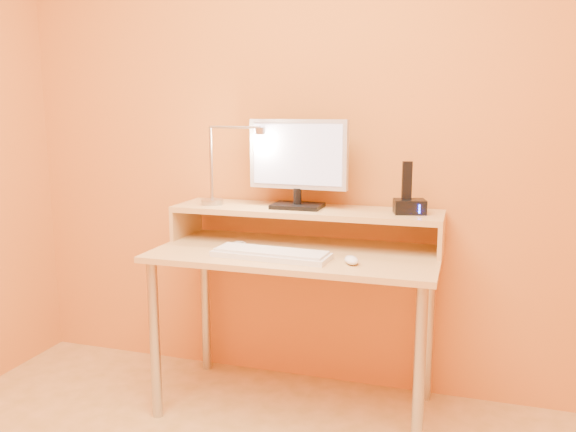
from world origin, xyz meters
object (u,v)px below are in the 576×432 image
(monitor_panel, at_px, (298,154))
(lamp_base, at_px, (212,202))
(keyboard, at_px, (271,255))
(mouse, at_px, (351,260))
(phone_dock, at_px, (410,207))
(remote_control, at_px, (233,248))

(monitor_panel, distance_m, lamp_base, 0.46)
(monitor_panel, relative_size, keyboard, 0.93)
(lamp_base, height_order, mouse, lamp_base)
(lamp_base, relative_size, phone_dock, 0.77)
(remote_control, bearing_deg, monitor_panel, 46.81)
(keyboard, bearing_deg, remote_control, 163.73)
(phone_dock, relative_size, mouse, 1.39)
(lamp_base, height_order, phone_dock, phone_dock)
(phone_dock, bearing_deg, monitor_panel, 164.58)
(monitor_panel, xyz_separation_m, phone_dock, (0.49, -0.01, -0.21))
(phone_dock, distance_m, remote_control, 0.77)
(monitor_panel, height_order, lamp_base, monitor_panel)
(lamp_base, relative_size, keyboard, 0.21)
(lamp_base, distance_m, keyboard, 0.48)
(remote_control, bearing_deg, mouse, -7.18)
(keyboard, distance_m, remote_control, 0.21)
(keyboard, bearing_deg, monitor_panel, 88.74)
(phone_dock, height_order, mouse, phone_dock)
(keyboard, bearing_deg, lamp_base, 149.11)
(mouse, bearing_deg, lamp_base, 136.63)
(monitor_panel, distance_m, remote_control, 0.50)
(keyboard, height_order, remote_control, keyboard)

